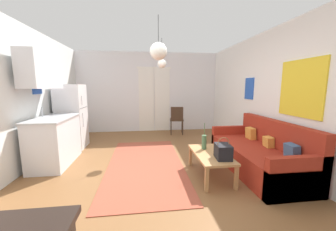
{
  "coord_description": "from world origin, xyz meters",
  "views": [
    {
      "loc": [
        -0.19,
        -3.17,
        1.51
      ],
      "look_at": [
        0.33,
        0.86,
        0.89
      ],
      "focal_mm": 20.73,
      "sensor_mm": 36.0,
      "label": 1
    }
  ],
  "objects_px": {
    "pendant_lamp_far": "(162,64)",
    "couch": "(260,155)",
    "bamboo_vase": "(204,142)",
    "accent_chair": "(177,119)",
    "coffee_table": "(211,156)",
    "handbag": "(223,151)",
    "refrigerator": "(72,117)",
    "pendant_lamp_near": "(158,51)"
  },
  "relations": [
    {
      "from": "pendant_lamp_far",
      "to": "couch",
      "type": "bearing_deg",
      "value": -44.15
    },
    {
      "from": "bamboo_vase",
      "to": "accent_chair",
      "type": "relative_size",
      "value": 0.53
    },
    {
      "from": "coffee_table",
      "to": "handbag",
      "type": "xyz_separation_m",
      "value": [
        0.1,
        -0.26,
        0.17
      ]
    },
    {
      "from": "handbag",
      "to": "accent_chair",
      "type": "relative_size",
      "value": 0.38
    },
    {
      "from": "coffee_table",
      "to": "bamboo_vase",
      "type": "bearing_deg",
      "value": 101.15
    },
    {
      "from": "accent_chair",
      "to": "pendant_lamp_far",
      "type": "height_order",
      "value": "pendant_lamp_far"
    },
    {
      "from": "couch",
      "to": "pendant_lamp_far",
      "type": "relative_size",
      "value": 3.0
    },
    {
      "from": "couch",
      "to": "handbag",
      "type": "bearing_deg",
      "value": -155.53
    },
    {
      "from": "coffee_table",
      "to": "refrigerator",
      "type": "relative_size",
      "value": 0.67
    },
    {
      "from": "handbag",
      "to": "refrigerator",
      "type": "bearing_deg",
      "value": 143.07
    },
    {
      "from": "refrigerator",
      "to": "pendant_lamp_near",
      "type": "height_order",
      "value": "pendant_lamp_near"
    },
    {
      "from": "couch",
      "to": "pendant_lamp_near",
      "type": "relative_size",
      "value": 2.96
    },
    {
      "from": "refrigerator",
      "to": "couch",
      "type": "bearing_deg",
      "value": -25.39
    },
    {
      "from": "handbag",
      "to": "coffee_table",
      "type": "bearing_deg",
      "value": 111.27
    },
    {
      "from": "coffee_table",
      "to": "refrigerator",
      "type": "height_order",
      "value": "refrigerator"
    },
    {
      "from": "couch",
      "to": "pendant_lamp_far",
      "type": "bearing_deg",
      "value": 135.85
    },
    {
      "from": "pendant_lamp_near",
      "to": "handbag",
      "type": "bearing_deg",
      "value": -27.25
    },
    {
      "from": "handbag",
      "to": "pendant_lamp_far",
      "type": "bearing_deg",
      "value": 110.72
    },
    {
      "from": "bamboo_vase",
      "to": "refrigerator",
      "type": "xyz_separation_m",
      "value": [
        -2.8,
        1.72,
        0.25
      ]
    },
    {
      "from": "bamboo_vase",
      "to": "pendant_lamp_far",
      "type": "bearing_deg",
      "value": 112.01
    },
    {
      "from": "refrigerator",
      "to": "accent_chair",
      "type": "xyz_separation_m",
      "value": [
        2.78,
        0.96,
        -0.27
      ]
    },
    {
      "from": "bamboo_vase",
      "to": "pendant_lamp_near",
      "type": "bearing_deg",
      "value": 179.99
    },
    {
      "from": "bamboo_vase",
      "to": "accent_chair",
      "type": "bearing_deg",
      "value": 90.43
    },
    {
      "from": "bamboo_vase",
      "to": "handbag",
      "type": "bearing_deg",
      "value": -73.36
    },
    {
      "from": "refrigerator",
      "to": "accent_chair",
      "type": "distance_m",
      "value": 2.95
    },
    {
      "from": "refrigerator",
      "to": "pendant_lamp_far",
      "type": "height_order",
      "value": "pendant_lamp_far"
    },
    {
      "from": "couch",
      "to": "handbag",
      "type": "height_order",
      "value": "couch"
    },
    {
      "from": "accent_chair",
      "to": "pendant_lamp_near",
      "type": "xyz_separation_m",
      "value": [
        -0.78,
        -2.69,
        1.56
      ]
    },
    {
      "from": "bamboo_vase",
      "to": "handbag",
      "type": "height_order",
      "value": "bamboo_vase"
    },
    {
      "from": "coffee_table",
      "to": "pendant_lamp_near",
      "type": "bearing_deg",
      "value": 164.84
    },
    {
      "from": "refrigerator",
      "to": "coffee_table",
      "type": "bearing_deg",
      "value": -34.5
    },
    {
      "from": "accent_chair",
      "to": "pendant_lamp_far",
      "type": "relative_size",
      "value": 1.29
    },
    {
      "from": "bamboo_vase",
      "to": "coffee_table",
      "type": "bearing_deg",
      "value": -78.85
    },
    {
      "from": "pendant_lamp_far",
      "to": "accent_chair",
      "type": "bearing_deg",
      "value": 64.16
    },
    {
      "from": "pendant_lamp_far",
      "to": "coffee_table",
      "type": "bearing_deg",
      "value": -69.36
    },
    {
      "from": "handbag",
      "to": "bamboo_vase",
      "type": "bearing_deg",
      "value": 106.64
    },
    {
      "from": "couch",
      "to": "bamboo_vase",
      "type": "relative_size",
      "value": 4.37
    },
    {
      "from": "couch",
      "to": "bamboo_vase",
      "type": "bearing_deg",
      "value": 175.08
    },
    {
      "from": "couch",
      "to": "pendant_lamp_far",
      "type": "distance_m",
      "value": 2.87
    },
    {
      "from": "couch",
      "to": "refrigerator",
      "type": "xyz_separation_m",
      "value": [
        -3.82,
        1.81,
        0.5
      ]
    },
    {
      "from": "bamboo_vase",
      "to": "pendant_lamp_near",
      "type": "xyz_separation_m",
      "value": [
        -0.8,
        0.0,
        1.53
      ]
    },
    {
      "from": "refrigerator",
      "to": "pendant_lamp_far",
      "type": "distance_m",
      "value": 2.54
    }
  ]
}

